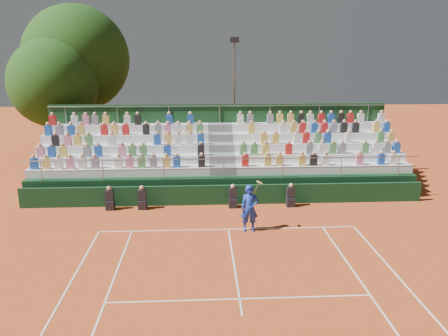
{
  "coord_description": "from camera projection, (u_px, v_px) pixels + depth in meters",
  "views": [
    {
      "loc": [
        -1.12,
        -17.4,
        7.36
      ],
      "look_at": [
        0.0,
        3.5,
        1.8
      ],
      "focal_mm": 35.0,
      "sensor_mm": 36.0,
      "label": 1
    }
  ],
  "objects": [
    {
      "name": "ground",
      "position": [
        228.0,
        229.0,
        18.74
      ],
      "size": [
        90.0,
        90.0,
        0.0
      ],
      "primitive_type": "plane",
      "color": "#BF4B1F",
      "rests_on": "ground"
    },
    {
      "name": "grandstand",
      "position": [
        221.0,
        167.0,
        24.67
      ],
      "size": [
        20.0,
        5.2,
        4.4
      ],
      "color": "black",
      "rests_on": "ground"
    },
    {
      "name": "tree_east",
      "position": [
        77.0,
        59.0,
        30.33
      ],
      "size": [
        7.27,
        7.27,
        10.58
      ],
      "color": "#392014",
      "rests_on": "ground"
    },
    {
      "name": "courtside_wall",
      "position": [
        224.0,
        195.0,
        21.7
      ],
      "size": [
        20.0,
        0.15,
        1.0
      ],
      "primitive_type": "cube",
      "color": "black",
      "rests_on": "ground"
    },
    {
      "name": "line_officials",
      "position": [
        194.0,
        199.0,
        21.2
      ],
      "size": [
        9.19,
        0.4,
        1.19
      ],
      "color": "black",
      "rests_on": "ground"
    },
    {
      "name": "tennis_player",
      "position": [
        250.0,
        208.0,
        18.33
      ],
      "size": [
        0.91,
        0.52,
        2.22
      ],
      "color": "#1736AD",
      "rests_on": "ground"
    },
    {
      "name": "tree_west",
      "position": [
        54.0,
        83.0,
        28.21
      ],
      "size": [
        5.75,
        5.75,
        8.33
      ],
      "color": "#392014",
      "rests_on": "ground"
    },
    {
      "name": "floodlight_mast",
      "position": [
        234.0,
        91.0,
        29.61
      ],
      "size": [
        0.6,
        0.25,
        8.34
      ],
      "color": "gray",
      "rests_on": "ground"
    }
  ]
}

